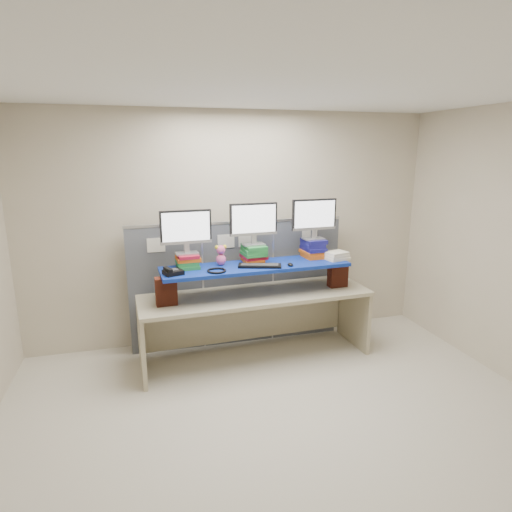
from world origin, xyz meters
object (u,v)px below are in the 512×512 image
object	(u,v)px
desk	(256,307)
desk_phone	(172,272)
monitor_center	(254,221)
monitor_right	(314,217)
keyboard	(260,266)
monitor_left	(186,229)
blue_board	(256,267)

from	to	relation	value
desk	desk_phone	size ratio (longest dim) A/B	11.72
monitor_center	monitor_right	bearing A→B (deg)	-0.00
monitor_right	keyboard	xyz separation A→B (m)	(-0.72, -0.24, -0.47)
desk	monitor_left	distance (m)	1.17
monitor_left	monitor_center	world-z (taller)	monitor_center
desk	desk_phone	xyz separation A→B (m)	(-0.91, -0.14, 0.52)
monitor_center	monitor_left	bearing A→B (deg)	-180.00
keyboard	desk_phone	world-z (taller)	desk_phone
desk	monitor_right	world-z (taller)	monitor_right
desk_phone	desk	bearing A→B (deg)	-9.66
keyboard	monitor_center	bearing A→B (deg)	110.47
monitor_right	keyboard	size ratio (longest dim) A/B	1.11
blue_board	desk_phone	distance (m)	0.92
desk	monitor_left	size ratio (longest dim) A/B	4.83
desk	monitor_center	distance (m)	0.96
monitor_right	desk_phone	world-z (taller)	monitor_right
monitor_left	keyboard	distance (m)	0.87
monitor_right	desk_phone	distance (m)	1.73
monitor_left	keyboard	world-z (taller)	monitor_left
monitor_center	keyboard	distance (m)	0.49
blue_board	monitor_left	size ratio (longest dim) A/B	3.84
desk	monitor_center	world-z (taller)	monitor_center
blue_board	monitor_right	distance (m)	0.90
blue_board	monitor_left	world-z (taller)	monitor_left
blue_board	keyboard	size ratio (longest dim) A/B	4.25
monitor_right	blue_board	bearing A→B (deg)	-170.91
blue_board	keyboard	bearing A→B (deg)	-82.02
monitor_left	keyboard	size ratio (longest dim) A/B	1.11
monitor_left	keyboard	bearing A→B (deg)	-15.68
monitor_center	monitor_right	xyz separation A→B (m)	(0.73, 0.03, 0.02)
desk	desk_phone	world-z (taller)	desk_phone
monitor_left	keyboard	xyz separation A→B (m)	(0.75, -0.17, -0.40)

